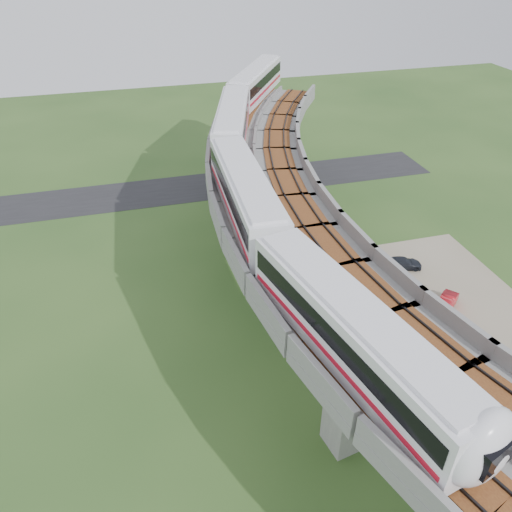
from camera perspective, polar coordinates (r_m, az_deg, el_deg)
The scene contains 16 objects.
ground at distance 41.67m, azimuth 2.78°, elevation -9.48°, with size 160.00×160.00×0.00m, color #2E4F1F.
dirt_lot at distance 45.81m, azimuth 20.65°, elevation -7.35°, with size 18.00×26.00×0.04m, color gray.
asphalt_road at distance 66.03m, azimuth -5.22°, elevation 8.00°, with size 60.00×8.00×0.03m, color #232326.
viaduct at distance 37.33m, azimuth 8.78°, elevation 1.89°, with size 19.58×73.98×11.40m.
metro_train at distance 42.61m, azimuth 0.81°, elevation 11.38°, with size 15.59×60.58×3.64m.
fence at distance 44.53m, azimuth 14.92°, elevation -6.20°, with size 3.87×38.73×1.50m.
tree_0 at distance 60.50m, azimuth 5.94°, elevation 7.49°, with size 2.70×2.70×3.10m.
tree_1 at distance 56.38m, azimuth 6.23°, elevation 6.10°, with size 3.14×3.14×3.89m.
tree_2 at distance 49.35m, azimuth 7.74°, elevation 1.87°, with size 3.11×3.11×4.04m.
tree_3 at distance 45.57m, azimuth 9.50°, elevation -2.59°, with size 2.33×2.33×2.86m.
tree_4 at distance 41.78m, azimuth 11.62°, elevation -5.85°, with size 3.14×3.14×3.69m.
tree_5 at distance 38.42m, azimuth 15.35°, elevation -11.39°, with size 2.33×2.33×3.02m.
tree_6 at distance 35.38m, azimuth 23.90°, elevation -20.01°, with size 1.88×1.88×2.35m.
car_white at distance 40.73m, azimuth 18.09°, elevation -11.67°, with size 1.30×3.23×1.10m, color white.
car_red at distance 47.26m, azimuth 20.93°, elevation -5.05°, with size 1.25×3.58×1.18m, color #B31018.
car_dark at distance 51.31m, azimuth 16.38°, elevation -0.78°, with size 1.56×3.83×1.11m, color black.
Camera 1 is at (-9.96, -28.74, 28.48)m, focal length 35.00 mm.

